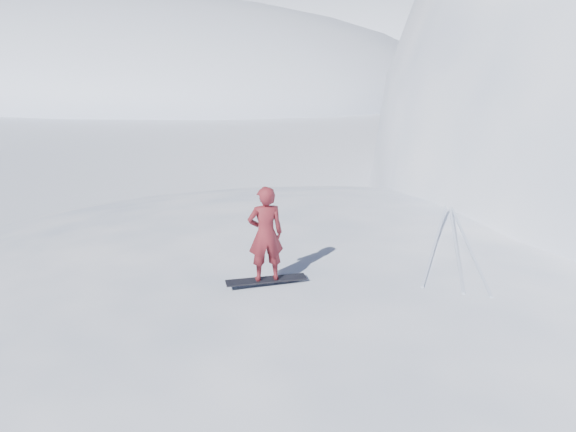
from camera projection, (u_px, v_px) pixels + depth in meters
name	position (u px, v px, depth m)	size (l,w,h in m)	color
near_ridge	(491.00, 396.00, 11.72)	(36.00, 28.00, 4.80)	white
far_ridge_a	(79.00, 85.00, 90.60)	(120.00, 70.00, 28.00)	white
far_ridge_c	(360.00, 73.00, 120.44)	(140.00, 90.00, 36.00)	white
wind_bumps	(406.00, 398.00, 11.63)	(16.00, 14.40, 1.00)	white
snowboard	(266.00, 280.00, 11.46)	(1.65, 0.31, 0.03)	black
snowboarder	(266.00, 234.00, 11.16)	(0.71, 0.47, 1.96)	maroon
board_tracks	(453.00, 241.00, 13.67)	(2.10, 5.96, 0.04)	silver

